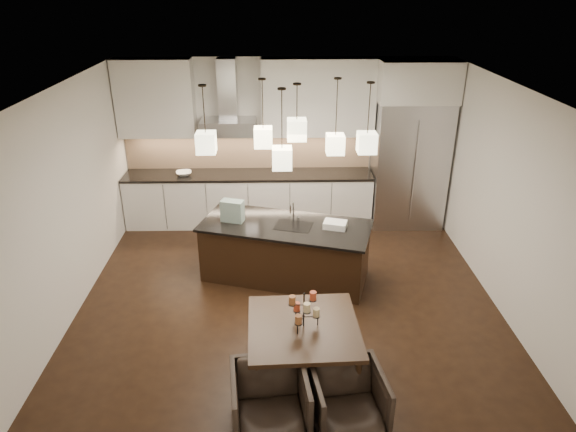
{
  "coord_description": "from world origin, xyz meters",
  "views": [
    {
      "loc": [
        -0.14,
        -5.81,
        3.95
      ],
      "look_at": [
        0.0,
        0.2,
        1.15
      ],
      "focal_mm": 32.0,
      "sensor_mm": 36.0,
      "label": 1
    }
  ],
  "objects_px": {
    "refrigerator": "(409,165)",
    "island_body": "(285,252)",
    "armchair_right": "(348,400)",
    "armchair_left": "(270,403)",
    "dining_table": "(303,352)"
  },
  "relations": [
    {
      "from": "refrigerator",
      "to": "island_body",
      "type": "distance_m",
      "value": 2.86
    },
    {
      "from": "refrigerator",
      "to": "armchair_right",
      "type": "height_order",
      "value": "refrigerator"
    },
    {
      "from": "armchair_left",
      "to": "armchair_right",
      "type": "height_order",
      "value": "armchair_left"
    },
    {
      "from": "island_body",
      "to": "dining_table",
      "type": "bearing_deg",
      "value": -69.37
    },
    {
      "from": "refrigerator",
      "to": "dining_table",
      "type": "bearing_deg",
      "value": -117.06
    },
    {
      "from": "armchair_left",
      "to": "armchair_right",
      "type": "xyz_separation_m",
      "value": [
        0.74,
        0.03,
        -0.02
      ]
    },
    {
      "from": "island_body",
      "to": "refrigerator",
      "type": "bearing_deg",
      "value": 56.55
    },
    {
      "from": "island_body",
      "to": "dining_table",
      "type": "xyz_separation_m",
      "value": [
        0.15,
        -2.09,
        -0.06
      ]
    },
    {
      "from": "island_body",
      "to": "armchair_left",
      "type": "xyz_separation_m",
      "value": [
        -0.2,
        -2.79,
        -0.07
      ]
    },
    {
      "from": "armchair_left",
      "to": "armchair_right",
      "type": "relative_size",
      "value": 1.05
    },
    {
      "from": "armchair_left",
      "to": "dining_table",
      "type": "bearing_deg",
      "value": 57.08
    },
    {
      "from": "refrigerator",
      "to": "island_body",
      "type": "height_order",
      "value": "refrigerator"
    },
    {
      "from": "refrigerator",
      "to": "armchair_left",
      "type": "relative_size",
      "value": 2.95
    },
    {
      "from": "dining_table",
      "to": "armchair_right",
      "type": "relative_size",
      "value": 1.65
    },
    {
      "from": "refrigerator",
      "to": "dining_table",
      "type": "relative_size",
      "value": 1.89
    }
  ]
}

